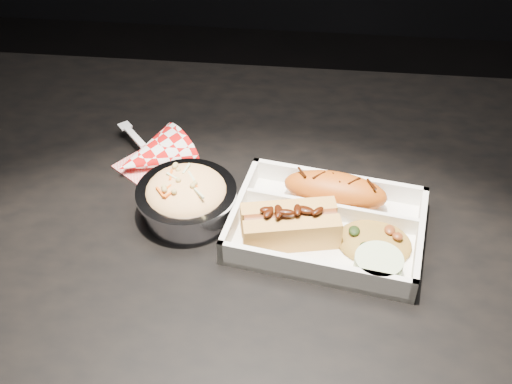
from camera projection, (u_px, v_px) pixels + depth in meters
dining_table at (262, 257)px, 0.96m from camera, size 1.20×0.80×0.75m
food_tray at (327, 228)px, 0.86m from camera, size 0.28×0.22×0.04m
fried_pastry at (335, 190)px, 0.89m from camera, size 0.15×0.08×0.05m
hotdog at (290, 223)px, 0.83m from camera, size 0.14×0.08×0.06m
fried_rice_mound at (375, 236)px, 0.83m from camera, size 0.11×0.10×0.03m
cupcake_liner at (378, 266)px, 0.79m from camera, size 0.06×0.06×0.03m
foil_coleslaw_cup at (187, 197)px, 0.87m from camera, size 0.14×0.14×0.07m
napkin_fork at (152, 157)px, 0.97m from camera, size 0.16×0.16×0.10m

